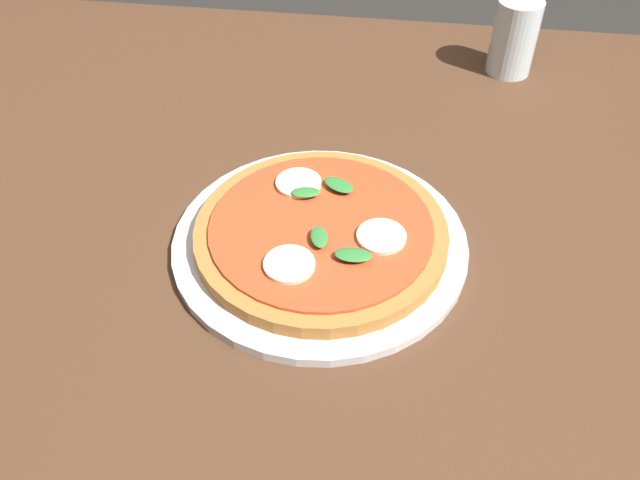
% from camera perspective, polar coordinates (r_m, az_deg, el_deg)
% --- Properties ---
extents(dining_table, '(1.57, 1.12, 0.75)m').
position_cam_1_polar(dining_table, '(0.85, -1.26, -2.74)').
color(dining_table, '#4C301E').
rests_on(dining_table, ground_plane).
extents(serving_tray, '(0.34, 0.34, 0.01)m').
position_cam_1_polar(serving_tray, '(0.76, -0.00, -0.22)').
color(serving_tray, silver).
rests_on(serving_tray, dining_table).
extents(pizza, '(0.29, 0.29, 0.03)m').
position_cam_1_polar(pizza, '(0.75, 0.09, 0.67)').
color(pizza, '#B27033').
rests_on(pizza, serving_tray).
extents(glass_cup, '(0.07, 0.07, 0.12)m').
position_cam_1_polar(glass_cup, '(1.10, 16.49, 16.53)').
color(glass_cup, silver).
rests_on(glass_cup, dining_table).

